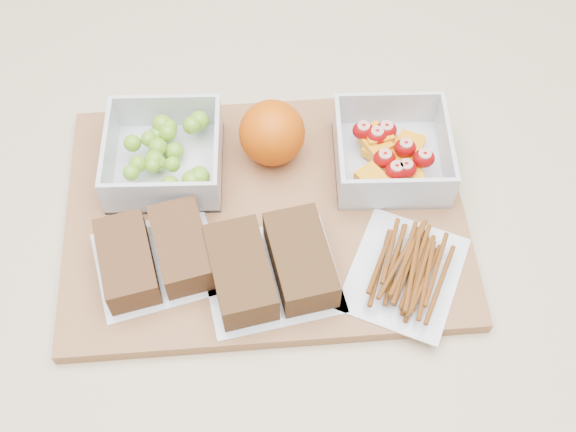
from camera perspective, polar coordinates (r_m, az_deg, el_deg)
name	(u,v)px	position (r m, az deg, el deg)	size (l,w,h in m)	color
counter	(277,371)	(1.18, -0.91, -12.18)	(1.20, 0.90, 0.90)	beige
cutting_board	(266,214)	(0.77, -1.79, 0.17)	(0.42, 0.30, 0.02)	#95643D
grape_container	(167,154)	(0.79, -9.57, 4.86)	(0.12, 0.12, 0.05)	silver
fruit_container	(391,154)	(0.79, 8.14, 4.90)	(0.12, 0.12, 0.05)	silver
orange	(272,133)	(0.78, -1.27, 6.57)	(0.07, 0.07, 0.07)	#D35004
sandwich_bag_left	(155,255)	(0.73, -10.48, -3.03)	(0.14, 0.13, 0.04)	silver
sandwich_bag_center	(271,266)	(0.71, -1.37, -4.00)	(0.15, 0.14, 0.04)	silver
pretzel_bag	(406,268)	(0.72, 9.32, -4.06)	(0.15, 0.16, 0.03)	silver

